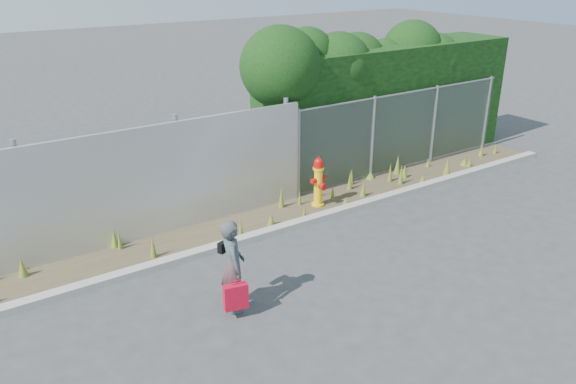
# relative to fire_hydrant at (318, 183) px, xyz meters

# --- Properties ---
(ground) EXTENTS (80.00, 80.00, 0.00)m
(ground) POSITION_rel_fire_hydrant_xyz_m (-1.14, -2.37, -0.55)
(ground) COLOR #373739
(ground) RESTS_ON ground
(curb) EXTENTS (16.00, 0.22, 0.12)m
(curb) POSITION_rel_fire_hydrant_xyz_m (-1.14, -0.57, -0.49)
(curb) COLOR gray
(curb) RESTS_ON ground
(weed_strip) EXTENTS (16.00, 1.29, 0.53)m
(weed_strip) POSITION_rel_fire_hydrant_xyz_m (-0.90, 0.08, -0.44)
(weed_strip) COLOR #433826
(weed_strip) RESTS_ON ground
(corrugated_fence) EXTENTS (8.50, 0.21, 2.30)m
(corrugated_fence) POSITION_rel_fire_hydrant_xyz_m (-4.38, 0.63, 0.55)
(corrugated_fence) COLOR #B6B9BD
(corrugated_fence) RESTS_ON ground
(chainlink_fence) EXTENTS (6.50, 0.07, 2.05)m
(chainlink_fence) POSITION_rel_fire_hydrant_xyz_m (3.11, 0.63, 0.48)
(chainlink_fence) COLOR gray
(chainlink_fence) RESTS_ON ground
(hedge) EXTENTS (7.98, 2.07, 3.70)m
(hedge) POSITION_rel_fire_hydrant_xyz_m (3.03, 1.64, 1.44)
(hedge) COLOR black
(hedge) RESTS_ON ground
(fire_hydrant) EXTENTS (0.38, 0.34, 1.13)m
(fire_hydrant) POSITION_rel_fire_hydrant_xyz_m (0.00, 0.00, 0.00)
(fire_hydrant) COLOR yellow
(fire_hydrant) RESTS_ON ground
(woman) EXTENTS (0.51, 0.63, 1.49)m
(woman) POSITION_rel_fire_hydrant_xyz_m (-3.38, -2.39, 0.20)
(woman) COLOR #106667
(woman) RESTS_ON ground
(red_tote_bag) EXTENTS (0.36, 0.13, 0.47)m
(red_tote_bag) POSITION_rel_fire_hydrant_xyz_m (-3.49, -2.65, -0.17)
(red_tote_bag) COLOR #A00921
(black_shoulder_bag) EXTENTS (0.22, 0.09, 0.17)m
(black_shoulder_bag) POSITION_rel_fire_hydrant_xyz_m (-3.39, -2.16, 0.42)
(black_shoulder_bag) COLOR black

